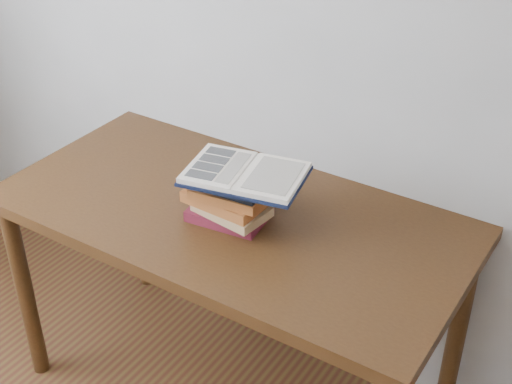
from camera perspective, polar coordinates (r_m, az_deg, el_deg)
The scene contains 3 objects.
desk at distance 2.28m, azimuth -1.99°, elevation -3.52°, with size 1.49×0.74×0.80m.
book_stack at distance 2.14m, azimuth -2.09°, elevation -0.43°, with size 0.26×0.20×0.16m.
open_book at distance 2.08m, azimuth -0.85°, elevation 1.48°, with size 0.39×0.30×0.03m.
Camera 1 is at (0.99, -0.13, 2.03)m, focal length 50.00 mm.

